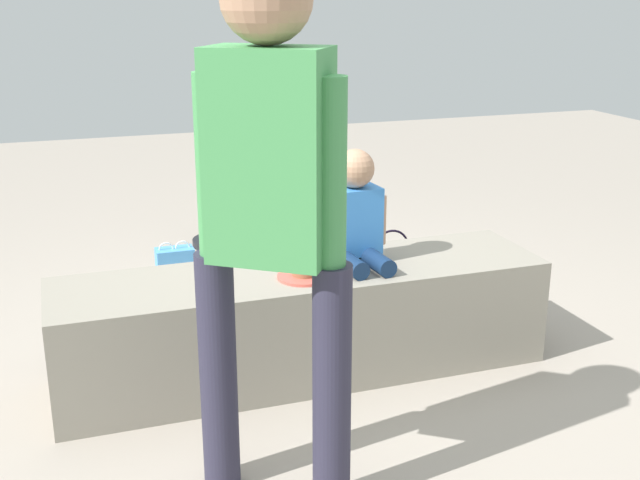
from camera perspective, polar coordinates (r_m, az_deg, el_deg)
ground_plane at (r=3.45m, az=-1.18°, el=-9.34°), size 12.00×12.00×0.00m
concrete_ledge at (r=3.35m, az=-1.20°, el=-5.87°), size 2.05×0.51×0.46m
child_seated at (r=3.29m, az=2.59°, el=1.85°), size 0.28×0.32×0.48m
adult_standing at (r=2.29m, az=-3.60°, el=3.48°), size 0.42×0.36×1.67m
cake_plate at (r=3.18m, az=-1.12°, el=-2.36°), size 0.22×0.22×0.07m
gift_bag at (r=4.28m, az=-10.33°, el=-2.22°), size 0.20×0.11×0.30m
railing_post at (r=5.00m, az=-7.31°, el=4.40°), size 0.36×0.36×1.14m
water_bottle_near_gift at (r=4.13m, az=-7.34°, el=-3.25°), size 0.06×0.06×0.22m
party_cup_red at (r=4.76m, az=-0.53°, el=-0.95°), size 0.09×0.09×0.09m
handbag_black_leather at (r=4.25m, az=5.08°, el=-2.12°), size 0.28×0.12×0.36m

